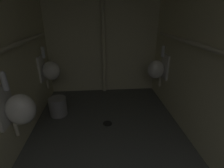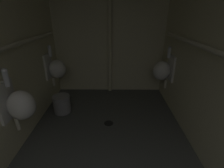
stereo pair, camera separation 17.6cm
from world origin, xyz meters
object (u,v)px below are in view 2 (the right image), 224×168
Objects in this scene: floor_drain at (109,123)px; urinal_right_mid at (163,70)px; waste_bin at (62,104)px; urinal_left_far at (56,68)px; urinal_left_mid at (19,104)px; standpipe_back_wall at (110,34)px.

urinal_right_mid is at bearing 34.16° from floor_drain.
waste_bin is at bearing 157.78° from floor_drain.
urinal_left_mid is at bearing -90.00° from urinal_left_far.
standpipe_back_wall is 1.57m from waste_bin.
urinal_left_far is 0.66m from waste_bin.
standpipe_back_wall is at bearing 90.01° from floor_drain.
floor_drain is 0.88m from waste_bin.
urinal_right_mid is (1.89, 1.19, 0.00)m from urinal_left_mid.
urinal_left_mid is at bearing -147.85° from urinal_right_mid.
standpipe_back_wall is at bearing 60.70° from urinal_left_mid.
floor_drain is at bearing -145.84° from urinal_right_mid.
waste_bin is (0.16, -0.39, -0.51)m from urinal_left_far.
urinal_left_far and urinal_right_mid have the same top height.
waste_bin is at bearing -134.24° from standpipe_back_wall.
urinal_left_far is at bearing 90.00° from urinal_left_mid.
urinal_left_far is (0.00, 1.27, 0.00)m from urinal_left_mid.
urinal_right_mid is at bearing 10.01° from waste_bin.
urinal_left_far is at bearing -155.59° from standpipe_back_wall.
urinal_right_mid is 0.32× the size of standpipe_back_wall.
urinal_right_mid is at bearing 32.15° from urinal_left_mid.
floor_drain is (0.96, 0.56, -0.66)m from urinal_left_mid.
urinal_right_mid is 1.84m from waste_bin.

